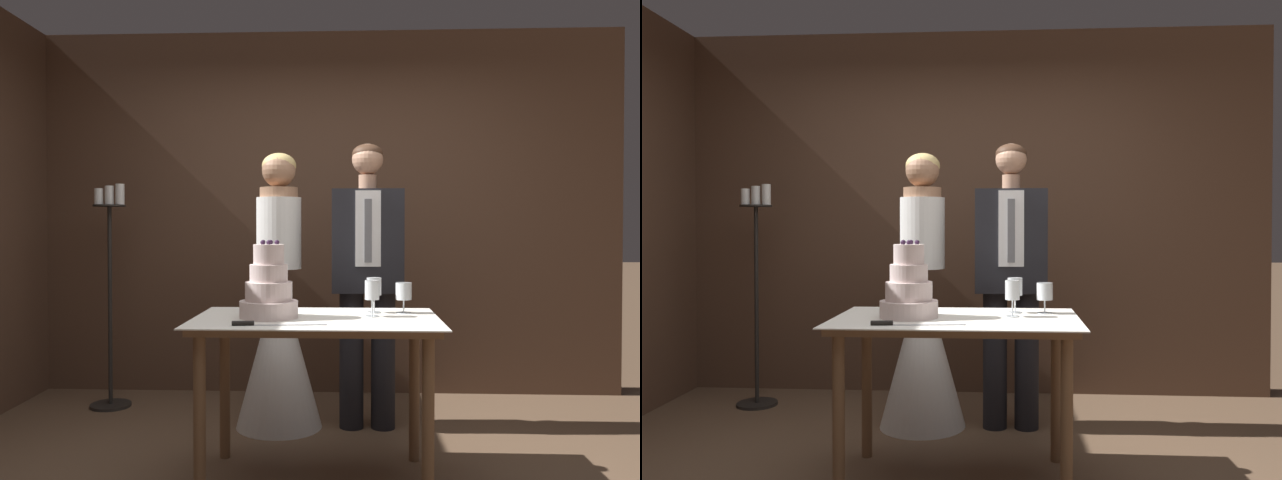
{
  "view_description": "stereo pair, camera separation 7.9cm",
  "coord_description": "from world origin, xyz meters",
  "views": [
    {
      "loc": [
        0.21,
        -2.79,
        1.25
      ],
      "look_at": [
        0.05,
        0.67,
        1.18
      ],
      "focal_mm": 35.0,
      "sensor_mm": 36.0,
      "label": 1
    },
    {
      "loc": [
        0.28,
        -2.78,
        1.25
      ],
      "look_at": [
        0.05,
        0.67,
        1.18
      ],
      "focal_mm": 35.0,
      "sensor_mm": 36.0,
      "label": 2
    }
  ],
  "objects": [
    {
      "name": "wine_glass_middle",
      "position": [
        0.49,
        0.43,
        0.91
      ],
      "size": [
        0.08,
        0.08,
        0.16
      ],
      "color": "silver",
      "rests_on": "cake_table"
    },
    {
      "name": "groom",
      "position": [
        0.32,
        1.08,
        0.98
      ],
      "size": [
        0.44,
        0.25,
        1.77
      ],
      "color": "black",
      "rests_on": "ground_plane"
    },
    {
      "name": "cake_knife",
      "position": [
        -0.19,
        -0.0,
        0.82
      ],
      "size": [
        0.43,
        0.06,
        0.02
      ],
      "rotation": [
        0.0,
        0.0,
        0.1
      ],
      "color": "silver",
      "rests_on": "cake_table"
    },
    {
      "name": "tiered_cake",
      "position": [
        -0.18,
        0.24,
        0.94
      ],
      "size": [
        0.29,
        0.29,
        0.38
      ],
      "color": "beige",
      "rests_on": "cake_table"
    },
    {
      "name": "bride",
      "position": [
        -0.23,
        1.08,
        0.63
      ],
      "size": [
        0.54,
        0.54,
        1.72
      ],
      "color": "white",
      "rests_on": "ground_plane"
    },
    {
      "name": "wine_glass_near",
      "position": [
        0.34,
        0.44,
        0.94
      ],
      "size": [
        0.08,
        0.08,
        0.18
      ],
      "color": "silver",
      "rests_on": "cake_table"
    },
    {
      "name": "wine_glass_far",
      "position": [
        0.32,
        0.3,
        0.93
      ],
      "size": [
        0.07,
        0.07,
        0.18
      ],
      "color": "silver",
      "rests_on": "cake_table"
    },
    {
      "name": "candle_stand",
      "position": [
        -1.45,
        1.46,
        0.79
      ],
      "size": [
        0.28,
        0.28,
        1.55
      ],
      "color": "black",
      "rests_on": "ground_plane"
    },
    {
      "name": "wall_back",
      "position": [
        0.0,
        1.97,
        1.36
      ],
      "size": [
        4.47,
        0.12,
        2.72
      ],
      "primitive_type": "cube",
      "color": "#513828",
      "rests_on": "ground_plane"
    },
    {
      "name": "cake_table",
      "position": [
        0.05,
        0.26,
        0.7
      ],
      "size": [
        1.2,
        0.76,
        0.81
      ],
      "color": "brown",
      "rests_on": "ground_plane"
    }
  ]
}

